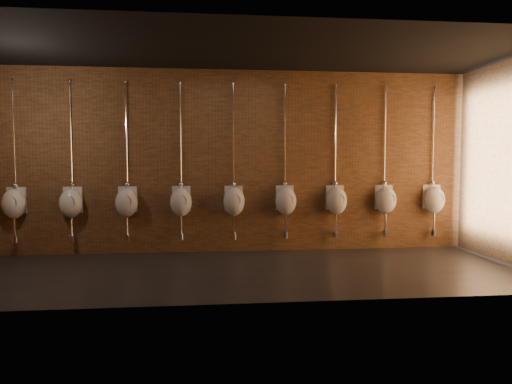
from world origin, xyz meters
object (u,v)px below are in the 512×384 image
Objects in this scene: urinal_3 at (181,201)px; urinal_7 at (386,199)px; urinal_4 at (234,201)px; urinal_6 at (336,200)px; urinal_8 at (434,199)px; urinal_1 at (71,202)px; urinal_5 at (286,200)px; urinal_0 at (14,203)px; urinal_2 at (127,202)px.

urinal_3 is 3.66m from urinal_7.
urinal_3 and urinal_7 have the same top height.
urinal_6 is at bearing 0.00° from urinal_4.
urinal_8 is at bearing 0.00° from urinal_4.
urinal_3 is at bearing 0.00° from urinal_1.
urinal_8 is (1.83, 0.00, 0.00)m from urinal_6.
urinal_8 is at bearing 0.00° from urinal_5.
urinal_1 is at bearing 0.00° from urinal_0.
urinal_6 is 1.83m from urinal_8.
urinal_6 is 0.92m from urinal_7.
urinal_8 is (7.33, 0.00, 0.00)m from urinal_0.
urinal_3 is at bearing 0.00° from urinal_0.
urinal_1 is 1.00× the size of urinal_3.
urinal_8 is at bearing 0.00° from urinal_7.
urinal_1 is 6.41m from urinal_8.
urinal_1 and urinal_7 have the same top height.
urinal_4 is (2.75, 0.00, 0.00)m from urinal_1.
urinal_5 and urinal_7 have the same top height.
urinal_0 is 1.00× the size of urinal_6.
urinal_1 is 1.00× the size of urinal_4.
urinal_4 and urinal_7 have the same top height.
urinal_4 is (1.83, 0.00, 0.00)m from urinal_2.
urinal_0 is at bearing 180.00° from urinal_8.
urinal_6 is (0.92, 0.00, 0.00)m from urinal_5.
urinal_2 and urinal_4 have the same top height.
urinal_4 is at bearing 180.00° from urinal_8.
urinal_6 is at bearing 0.00° from urinal_1.
urinal_2 and urinal_7 have the same top height.
urinal_5 is (1.83, 0.00, 0.00)m from urinal_3.
urinal_6 is (2.75, 0.00, 0.00)m from urinal_3.
urinal_6 is at bearing 0.00° from urinal_5.
urinal_2 and urinal_5 have the same top height.
urinal_4 is 1.00× the size of urinal_5.
urinal_1 is 3.66m from urinal_5.
urinal_2 is 2.75m from urinal_5.
urinal_5 is 2.75m from urinal_8.
urinal_3 is 0.92m from urinal_4.
urinal_2 is (1.83, 0.00, 0.00)m from urinal_0.
urinal_6 is at bearing 180.00° from urinal_8.
urinal_1 is 1.00× the size of urinal_5.
urinal_4 and urinal_8 have the same top height.
urinal_8 is (2.75, 0.00, 0.00)m from urinal_5.
urinal_7 is (4.58, 0.00, 0.00)m from urinal_2.
urinal_0 is 3.66m from urinal_4.
urinal_5 and urinal_8 have the same top height.
urinal_1 is at bearing 180.00° from urinal_5.
urinal_7 is (5.50, 0.00, 0.00)m from urinal_1.
urinal_7 is (2.75, 0.00, 0.00)m from urinal_4.
urinal_2 is 1.00× the size of urinal_4.
urinal_2 is 1.00× the size of urinal_7.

